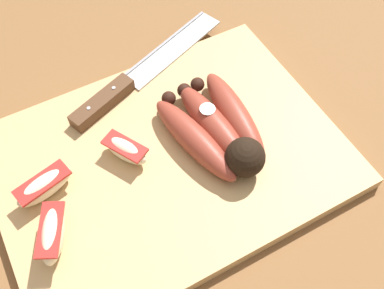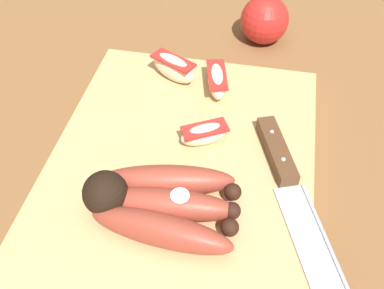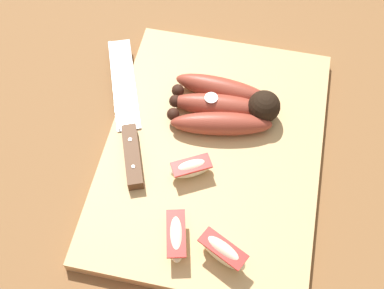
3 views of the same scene
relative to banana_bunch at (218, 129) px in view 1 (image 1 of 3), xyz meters
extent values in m
plane|color=brown|center=(-0.07, 0.00, -0.04)|extent=(6.00, 6.00, 0.00)
cube|color=tan|center=(-0.07, 0.01, -0.03)|extent=(0.42, 0.31, 0.02)
sphere|color=black|center=(0.00, -0.05, 0.01)|extent=(0.05, 0.05, 0.05)
ellipsoid|color=brown|center=(0.03, 0.01, 0.00)|extent=(0.05, 0.15, 0.03)
sphere|color=black|center=(0.01, 0.08, 0.00)|extent=(0.02, 0.02, 0.02)
ellipsoid|color=brown|center=(0.00, 0.01, 0.00)|extent=(0.05, 0.15, 0.03)
sphere|color=black|center=(-0.01, 0.08, 0.00)|extent=(0.02, 0.02, 0.02)
ellipsoid|color=brown|center=(-0.03, 0.01, 0.00)|extent=(0.06, 0.15, 0.03)
sphere|color=black|center=(-0.03, 0.08, 0.00)|extent=(0.02, 0.02, 0.02)
cylinder|color=white|center=(0.00, 0.02, 0.02)|extent=(0.02, 0.02, 0.00)
cube|color=silver|center=(0.02, 0.17, -0.02)|extent=(0.18, 0.10, 0.00)
cube|color=#99999E|center=(0.02, 0.18, -0.01)|extent=(0.17, 0.07, 0.00)
cube|color=#51331E|center=(-0.11, 0.12, -0.01)|extent=(0.10, 0.06, 0.02)
cylinder|color=#B2B2B7|center=(-0.13, 0.11, 0.00)|extent=(0.01, 0.01, 0.00)
cylinder|color=#B2B2B7|center=(-0.09, 0.13, 0.00)|extent=(0.00, 0.00, 0.00)
ellipsoid|color=#F4E5C1|center=(-0.22, 0.03, 0.00)|extent=(0.07, 0.04, 0.03)
cube|color=red|center=(-0.22, 0.03, 0.01)|extent=(0.07, 0.04, 0.00)
ellipsoid|color=#F4E5C1|center=(-0.11, 0.03, 0.00)|extent=(0.05, 0.06, 0.03)
cube|color=red|center=(-0.11, 0.03, 0.00)|extent=(0.05, 0.06, 0.00)
ellipsoid|color=#F4E5C1|center=(-0.23, -0.03, 0.00)|extent=(0.05, 0.07, 0.04)
cube|color=red|center=(-0.23, -0.03, 0.01)|extent=(0.05, 0.07, 0.00)
camera|label=1|loc=(-0.18, -0.27, 0.46)|focal=42.04mm
camera|label=2|loc=(0.27, 0.09, 0.39)|focal=42.59mm
camera|label=3|loc=(-0.46, -0.04, 0.63)|focal=48.64mm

